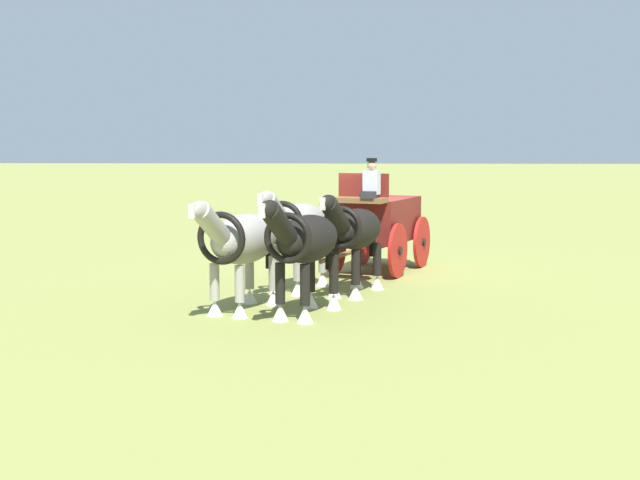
{
  "coord_description": "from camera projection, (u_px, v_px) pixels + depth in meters",
  "views": [
    {
      "loc": [
        22.57,
        -0.39,
        3.2
      ],
      "look_at": [
        4.08,
        -1.29,
        1.2
      ],
      "focal_mm": 51.45,
      "sensor_mm": 36.0,
      "label": 1
    }
  ],
  "objects": [
    {
      "name": "ground_plane",
      "position": [
        380.0,
        271.0,
        22.74
      ],
      "size": [
        220.0,
        220.0,
        0.0
      ],
      "primitive_type": "plane",
      "color": "olive"
    },
    {
      "name": "show_wagon",
      "position": [
        378.0,
        222.0,
        22.47
      ],
      "size": [
        5.5,
        2.68,
        2.82
      ],
      "color": "maroon",
      "rests_on": "ground"
    },
    {
      "name": "draft_horse_rear_near",
      "position": [
        354.0,
        233.0,
        19.02
      ],
      "size": [
        2.89,
        1.48,
        2.18
      ],
      "color": "black",
      "rests_on": "ground"
    },
    {
      "name": "draft_horse_rear_off",
      "position": [
        297.0,
        228.0,
        19.52
      ],
      "size": [
        2.92,
        1.52,
        2.23
      ],
      "color": "#9E998E",
      "rests_on": "ground"
    },
    {
      "name": "draft_horse_lead_near",
      "position": [
        305.0,
        243.0,
        16.63
      ],
      "size": [
        2.94,
        1.51,
        2.23
      ],
      "color": "black",
      "rests_on": "ground"
    },
    {
      "name": "draft_horse_lead_off",
      "position": [
        241.0,
        242.0,
        17.14
      ],
      "size": [
        3.0,
        1.57,
        2.19
      ],
      "color": "#9E998E",
      "rests_on": "ground"
    }
  ]
}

